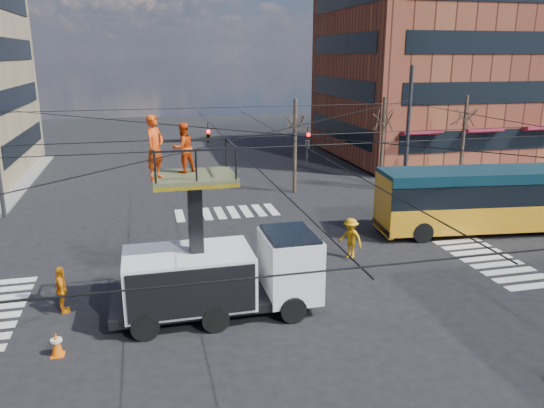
{
  "coord_description": "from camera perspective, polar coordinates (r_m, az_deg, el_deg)",
  "views": [
    {
      "loc": [
        -4.29,
        -18.51,
        8.62
      ],
      "look_at": [
        0.47,
        1.05,
        2.93
      ],
      "focal_mm": 35.0,
      "sensor_mm": 36.0,
      "label": 1
    }
  ],
  "objects": [
    {
      "name": "utility_truck",
      "position": [
        17.9,
        -5.55,
        -5.52
      ],
      "size": [
        7.01,
        2.67,
        6.91
      ],
      "rotation": [
        0.0,
        0.0,
        0.0
      ],
      "color": "black",
      "rests_on": "ground"
    },
    {
      "name": "tree_b",
      "position": [
        35.7,
        11.92,
        9.02
      ],
      "size": [
        2.0,
        2.0,
        6.0
      ],
      "color": "#382B21",
      "rests_on": "ground"
    },
    {
      "name": "traffic_cone",
      "position": [
        17.39,
        -22.16,
        -13.74
      ],
      "size": [
        0.36,
        0.36,
        0.78
      ],
      "primitive_type": "cone",
      "color": "#FF640A",
      "rests_on": "ground"
    },
    {
      "name": "city_bus",
      "position": [
        28.48,
        22.28,
        0.56
      ],
      "size": [
        11.24,
        3.84,
        3.2
      ],
      "rotation": [
        0.0,
        0.0,
        -0.11
      ],
      "color": "#C28812",
      "rests_on": "ground"
    },
    {
      "name": "sidewalk_ne",
      "position": [
        47.69,
        18.68,
        4.6
      ],
      "size": [
        18.0,
        18.0,
        0.12
      ],
      "primitive_type": "cube",
      "color": "slate",
      "rests_on": "ground"
    },
    {
      "name": "overhead_network",
      "position": [
        19.86,
        -1.08,
        3.18
      ],
      "size": [
        24.24,
        24.24,
        8.0
      ],
      "color": "#2D2D30",
      "rests_on": "ground"
    },
    {
      "name": "ground",
      "position": [
        20.87,
        -0.58,
        -8.62
      ],
      "size": [
        120.0,
        120.0,
        0.0
      ],
      "primitive_type": "plane",
      "color": "black",
      "rests_on": "ground"
    },
    {
      "name": "worker_ground",
      "position": [
        19.77,
        -21.69,
        -8.59
      ],
      "size": [
        0.6,
        1.05,
        1.68
      ],
      "primitive_type": "imported",
      "rotation": [
        0.0,
        0.0,
        1.77
      ],
      "color": "orange",
      "rests_on": "ground"
    },
    {
      "name": "flagger",
      "position": [
        23.39,
        8.45,
        -3.66
      ],
      "size": [
        1.21,
        1.34,
        1.81
      ],
      "primitive_type": "imported",
      "rotation": [
        0.0,
        0.0,
        -0.97
      ],
      "color": "orange",
      "rests_on": "ground"
    },
    {
      "name": "crosswalks",
      "position": [
        20.86,
        -0.58,
        -8.6
      ],
      "size": [
        22.4,
        22.4,
        0.02
      ],
      "primitive_type": null,
      "color": "silver",
      "rests_on": "ground"
    },
    {
      "name": "tree_a",
      "position": [
        33.57,
        2.52,
        8.93
      ],
      "size": [
        2.0,
        2.0,
        6.0
      ],
      "color": "#382B21",
      "rests_on": "ground"
    },
    {
      "name": "building_ne",
      "position": [
        49.98,
        18.54,
        13.14
      ],
      "size": [
        20.06,
        16.06,
        14.0
      ],
      "color": "brown",
      "rests_on": "ground"
    },
    {
      "name": "tree_c",
      "position": [
        38.65,
        20.09,
        8.91
      ],
      "size": [
        2.0,
        2.0,
        6.0
      ],
      "color": "#382B21",
      "rests_on": "ground"
    }
  ]
}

